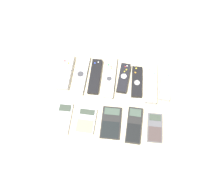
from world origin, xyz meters
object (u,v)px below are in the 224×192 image
(remote_7, at_px, (165,84))
(calculator_1, at_px, (86,121))
(remote_3, at_px, (110,77))
(calculator_4, at_px, (155,128))
(remote_2, at_px, (95,76))
(calculator_0, at_px, (63,118))
(remote_5, at_px, (137,82))
(remote_6, at_px, (151,82))
(calculator_2, at_px, (111,122))
(remote_4, at_px, (124,78))
(calculator_3, at_px, (134,125))
(remote_0, at_px, (66,72))
(remote_1, at_px, (81,75))

(remote_7, bearing_deg, calculator_1, -143.84)
(remote_3, relative_size, calculator_4, 1.69)
(remote_2, xyz_separation_m, remote_3, (0.07, 0.00, 0.00))
(calculator_0, bearing_deg, remote_5, 34.43)
(remote_6, bearing_deg, remote_7, 0.16)
(remote_6, relative_size, calculator_2, 1.47)
(remote_4, xyz_separation_m, calculator_3, (0.07, -0.22, -0.00))
(remote_0, relative_size, calculator_0, 1.31)
(remote_2, distance_m, calculator_2, 0.24)
(remote_3, distance_m, calculator_0, 0.28)
(calculator_2, bearing_deg, remote_5, 64.24)
(remote_4, xyz_separation_m, calculator_0, (-0.24, -0.23, -0.01))
(remote_5, bearing_deg, remote_2, 175.87)
(remote_2, bearing_deg, remote_6, -1.85)
(remote_0, xyz_separation_m, remote_1, (0.07, -0.00, -0.00))
(calculator_0, relative_size, calculator_3, 0.90)
(remote_0, bearing_deg, remote_1, -4.00)
(remote_0, bearing_deg, calculator_4, -28.19)
(remote_0, distance_m, remote_4, 0.27)
(remote_0, xyz_separation_m, remote_2, (0.14, -0.01, -0.00))
(remote_6, relative_size, calculator_1, 1.89)
(remote_0, height_order, remote_4, remote_0)
(remote_5, relative_size, calculator_0, 1.12)
(remote_2, height_order, remote_6, remote_6)
(remote_7, bearing_deg, calculator_0, -150.07)
(remote_1, xyz_separation_m, remote_7, (0.40, -0.00, 0.00))
(remote_2, bearing_deg, calculator_3, -48.46)
(remote_3, xyz_separation_m, calculator_3, (0.13, -0.22, -0.00))
(remote_0, bearing_deg, calculator_2, -43.24)
(remote_3, bearing_deg, remote_2, -176.91)
(calculator_0, bearing_deg, remote_4, 42.48)
(remote_3, bearing_deg, remote_6, -3.03)
(remote_3, relative_size, remote_4, 1.41)
(remote_2, xyz_separation_m, remote_5, (0.20, -0.00, -0.00))
(remote_3, bearing_deg, calculator_0, -128.32)
(remote_7, relative_size, calculator_1, 1.53)
(remote_0, xyz_separation_m, remote_5, (0.34, -0.01, -0.00))
(remote_0, relative_size, calculator_4, 1.44)
(remote_1, height_order, calculator_1, remote_1)
(remote_7, xyz_separation_m, calculator_1, (-0.33, -0.22, -0.01))
(calculator_1, relative_size, calculator_4, 0.87)
(remote_5, xyz_separation_m, calculator_4, (0.09, -0.21, -0.00))
(remote_0, distance_m, calculator_1, 0.26)
(remote_2, bearing_deg, remote_7, -1.48)
(remote_3, bearing_deg, remote_7, -2.16)
(remote_5, bearing_deg, remote_7, -0.94)
(calculator_0, height_order, calculator_4, same)
(remote_0, bearing_deg, remote_7, -1.85)
(calculator_1, relative_size, calculator_2, 0.78)
(remote_7, distance_m, calculator_2, 0.31)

